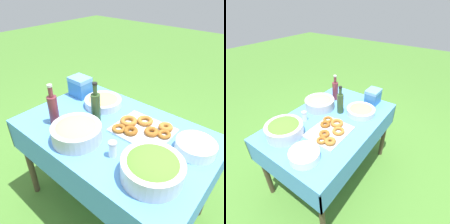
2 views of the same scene
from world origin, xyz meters
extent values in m
plane|color=#477A2D|center=(0.00, 0.00, 0.00)|extent=(14.00, 14.00, 0.00)
cube|color=#4C8CD1|center=(0.00, 0.00, 0.76)|extent=(1.32, 0.85, 0.02)
cube|color=#4C8CD1|center=(0.00, -0.42, 0.64)|extent=(1.32, 0.01, 0.22)
cube|color=#4C8CD1|center=(0.00, 0.42, 0.64)|extent=(1.32, 0.01, 0.22)
cube|color=#4C8CD1|center=(-0.65, 0.00, 0.64)|extent=(0.01, 0.85, 0.22)
cube|color=#4C8CD1|center=(0.65, 0.00, 0.64)|extent=(0.01, 0.85, 0.22)
cylinder|color=#473828|center=(-0.60, -0.36, 0.38)|extent=(0.05, 0.05, 0.75)
cylinder|color=#473828|center=(-0.60, 0.36, 0.38)|extent=(0.05, 0.05, 0.75)
cylinder|color=#473828|center=(0.60, 0.36, 0.38)|extent=(0.05, 0.05, 0.75)
cylinder|color=silver|center=(0.41, -0.19, 0.83)|extent=(0.32, 0.32, 0.11)
ellipsoid|color=#51892D|center=(0.41, -0.19, 0.87)|extent=(0.29, 0.29, 0.07)
cylinder|color=#B2B7BC|center=(-0.11, -0.23, 0.83)|extent=(0.32, 0.32, 0.10)
ellipsoid|color=tan|center=(-0.11, -0.23, 0.86)|extent=(0.28, 0.28, 0.07)
cube|color=silver|center=(0.16, 0.11, 0.78)|extent=(0.37, 0.31, 0.02)
torus|color=#A36628|center=(0.04, 0.11, 0.81)|extent=(0.16, 0.16, 0.03)
torus|color=#93561E|center=(0.04, 0.00, 0.80)|extent=(0.10, 0.10, 0.03)
torus|color=#A36628|center=(0.27, 0.21, 0.81)|extent=(0.11, 0.11, 0.04)
torus|color=brown|center=(0.12, 0.03, 0.81)|extent=(0.10, 0.10, 0.03)
torus|color=#93561E|center=(0.23, 0.11, 0.81)|extent=(0.13, 0.13, 0.03)
torus|color=#A36628|center=(0.13, 0.18, 0.81)|extent=(0.13, 0.13, 0.03)
torus|color=#93561E|center=(0.30, 0.14, 0.80)|extent=(0.11, 0.11, 0.03)
cylinder|color=white|center=(0.50, 0.14, 0.78)|extent=(0.23, 0.23, 0.01)
cylinder|color=white|center=(0.50, 0.14, 0.79)|extent=(0.23, 0.23, 0.01)
cylinder|color=white|center=(0.50, 0.14, 0.80)|extent=(0.23, 0.23, 0.01)
cylinder|color=white|center=(0.50, 0.14, 0.82)|extent=(0.23, 0.23, 0.01)
cylinder|color=white|center=(0.50, 0.14, 0.83)|extent=(0.23, 0.23, 0.01)
cylinder|color=white|center=(0.50, 0.14, 0.84)|extent=(0.23, 0.23, 0.01)
cylinder|color=#2D4723|center=(-0.16, 0.00, 0.88)|extent=(0.07, 0.07, 0.21)
cylinder|color=#2D4723|center=(-0.16, 0.00, 1.02)|extent=(0.03, 0.03, 0.07)
cylinder|color=black|center=(-0.16, 0.00, 1.06)|extent=(0.03, 0.03, 0.02)
cylinder|color=maroon|center=(-0.36, -0.21, 0.88)|extent=(0.07, 0.07, 0.21)
cylinder|color=maroon|center=(-0.36, -0.21, 1.02)|extent=(0.03, 0.03, 0.07)
cylinder|color=#B7B7B7|center=(-0.36, -0.21, 1.06)|extent=(0.03, 0.03, 0.02)
cylinder|color=silver|center=(-0.27, 0.19, 0.80)|extent=(0.29, 0.29, 0.06)
ellipsoid|color=tan|center=(-0.27, 0.19, 0.82)|extent=(0.26, 0.26, 0.05)
cube|color=#3372B7|center=(-0.53, 0.19, 0.84)|extent=(0.17, 0.13, 0.13)
cube|color=#60A0E5|center=(-0.53, 0.19, 0.92)|extent=(0.17, 0.14, 0.03)
cylinder|color=white|center=(0.16, -0.20, 0.82)|extent=(0.05, 0.05, 0.09)
cylinder|color=silver|center=(0.16, -0.20, 0.87)|extent=(0.05, 0.05, 0.01)
camera|label=1|loc=(0.76, -0.90, 1.67)|focal=35.00mm
camera|label=2|loc=(1.09, 0.87, 1.80)|focal=28.00mm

